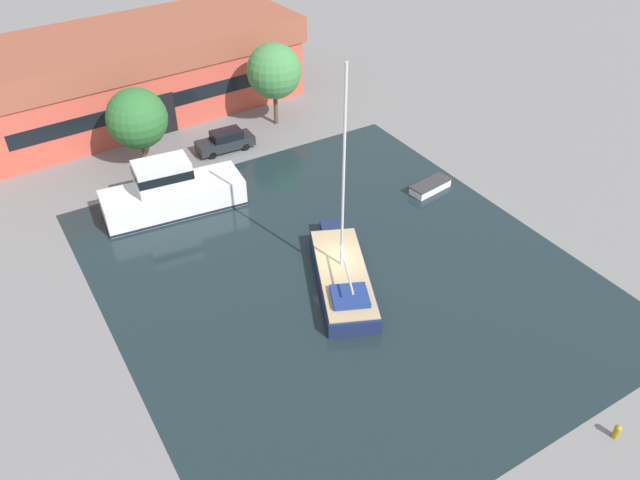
% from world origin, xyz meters
% --- Properties ---
extents(ground_plane, '(440.00, 440.00, 0.00)m').
position_xyz_m(ground_plane, '(0.00, 0.00, 0.00)').
color(ground_plane, slate).
extents(water_canal, '(27.06, 30.70, 0.01)m').
position_xyz_m(water_canal, '(0.00, 0.00, 0.00)').
color(water_canal, '#19282D').
rests_on(water_canal, ground).
extents(warehouse_building, '(29.92, 13.13, 7.22)m').
position_xyz_m(warehouse_building, '(-3.14, 28.50, 3.65)').
color(warehouse_building, '#C64C3D').
rests_on(warehouse_building, ground).
extents(quay_tree_near_building, '(4.59, 4.59, 7.05)m').
position_xyz_m(quay_tree_near_building, '(6.26, 19.93, 4.74)').
color(quay_tree_near_building, brown).
rests_on(quay_tree_near_building, ground).
extents(quay_tree_by_water, '(4.54, 4.54, 6.27)m').
position_xyz_m(quay_tree_by_water, '(-5.89, 18.81, 4.00)').
color(quay_tree_by_water, brown).
rests_on(quay_tree_by_water, ground).
extents(parked_car, '(4.67, 1.89, 1.68)m').
position_xyz_m(parked_car, '(0.50, 17.77, 0.84)').
color(parked_car, '#1E2328').
rests_on(parked_car, ground).
extents(sailboat_moored, '(6.19, 9.91, 13.55)m').
position_xyz_m(sailboat_moored, '(-0.40, -0.92, 0.63)').
color(sailboat_moored, '#19234C').
rests_on(sailboat_moored, water_canal).
extents(motor_cruiser, '(9.96, 4.26, 3.90)m').
position_xyz_m(motor_cruiser, '(-6.24, 11.79, 1.42)').
color(motor_cruiser, white).
rests_on(motor_cruiser, water_canal).
extents(small_dinghy, '(3.45, 1.78, 0.66)m').
position_xyz_m(small_dinghy, '(10.74, 4.43, 0.34)').
color(small_dinghy, white).
rests_on(small_dinghy, water_canal).
extents(mooring_bollard, '(0.34, 0.34, 0.80)m').
position_xyz_m(mooring_bollard, '(4.48, -16.60, 0.43)').
color(mooring_bollard, olive).
rests_on(mooring_bollard, ground).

